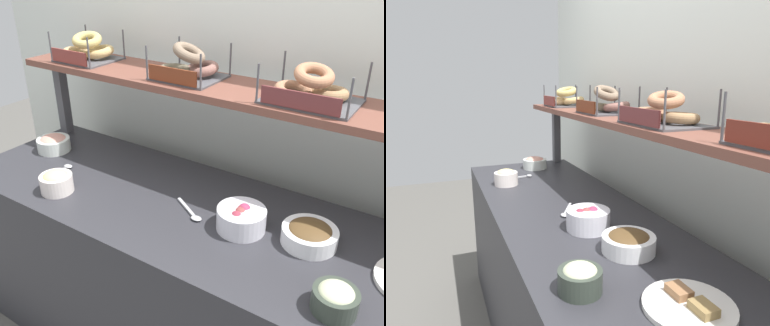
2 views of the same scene
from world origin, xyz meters
The scene contains 15 objects.
back_wall centered at (0.00, 0.55, 1.20)m, with size 3.48×0.06×2.40m, color white.
deli_counter centered at (0.00, 0.00, 0.42)m, with size 2.28×0.70×0.85m, color #2D2D33.
shelf_riser_left centered at (-1.08, 0.27, 1.05)m, with size 0.05×0.05×0.40m, color #4C4C51.
upper_shelf centered at (0.00, 0.27, 1.26)m, with size 2.24×0.32×0.03m, color brown.
bowl_chocolate_spread centered at (0.39, 0.04, 0.89)m, with size 0.19×0.19×0.08m.
bowl_lox_spread centered at (-0.94, 0.06, 0.89)m, with size 0.16×0.16×0.08m.
bowl_beet_salad centered at (0.16, -0.01, 0.90)m, with size 0.18×0.18×0.10m.
bowl_egg_salad centered at (-0.61, -0.20, 0.90)m, with size 0.14×0.14×0.10m.
bowl_tuna_salad centered at (0.56, -0.21, 0.89)m, with size 0.13×0.13×0.09m.
serving_plate_white centered at (0.74, 0.03, 0.86)m, with size 0.25×0.25×0.04m.
serving_spoon_near_plate centered at (-0.73, -0.07, 0.86)m, with size 0.05×0.18×0.01m.
serving_spoon_by_edge centered at (-0.04, -0.03, 0.86)m, with size 0.16×0.10×0.01m.
bagel_basket_plain centered at (-0.84, 0.26, 1.33)m, with size 0.27×0.26×0.14m.
bagel_basket_poppy centered at (-0.26, 0.27, 1.33)m, with size 0.28×0.26×0.15m.
bagel_basket_everything centered at (0.27, 0.26, 1.33)m, with size 0.32×0.25×0.14m.
Camera 2 is at (1.41, -0.56, 1.45)m, focal length 33.35 mm.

